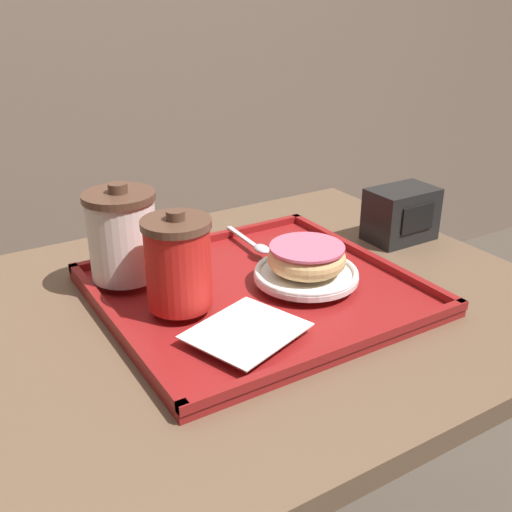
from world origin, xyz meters
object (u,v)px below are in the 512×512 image
at_px(coffee_cup_rear, 122,235).
at_px(donut_chocolate_glazed, 307,257).
at_px(coffee_cup_front, 178,263).
at_px(spoon, 256,245).
at_px(napkin_dispenser, 401,214).

xyz_separation_m(coffee_cup_rear, donut_chocolate_glazed, (0.22, -0.14, -0.03)).
height_order(coffee_cup_front, spoon, coffee_cup_front).
relative_size(spoon, napkin_dispenser, 1.15).
distance_m(coffee_cup_rear, donut_chocolate_glazed, 0.26).
height_order(coffee_cup_front, coffee_cup_rear, coffee_cup_rear).
bearing_deg(napkin_dispenser, coffee_cup_rear, 172.45).
bearing_deg(spoon, napkin_dispenser, 82.25).
relative_size(donut_chocolate_glazed, spoon, 0.83).
bearing_deg(napkin_dispenser, spoon, 169.53).
distance_m(coffee_cup_front, coffee_cup_rear, 0.12).
xyz_separation_m(donut_chocolate_glazed, spoon, (-0.00, 0.13, -0.03)).
height_order(coffee_cup_rear, napkin_dispenser, coffee_cup_rear).
distance_m(coffee_cup_front, donut_chocolate_glazed, 0.19).
bearing_deg(coffee_cup_front, napkin_dispenser, 7.27).
xyz_separation_m(coffee_cup_front, spoon, (0.18, 0.11, -0.06)).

